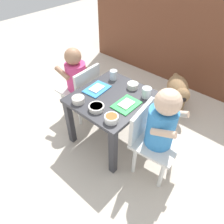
# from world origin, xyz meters

# --- Properties ---
(ground_plane) EXTENTS (7.00, 7.00, 0.00)m
(ground_plane) POSITION_xyz_m (0.00, 0.00, 0.00)
(ground_plane) COLOR beige
(kitchen_cabinet_back) EXTENTS (2.36, 0.36, 0.93)m
(kitchen_cabinet_back) POSITION_xyz_m (0.00, 1.26, 0.46)
(kitchen_cabinet_back) COLOR brown
(kitchen_cabinet_back) RESTS_ON ground
(dining_table) EXTENTS (0.49, 0.53, 0.42)m
(dining_table) POSITION_xyz_m (0.00, 0.00, 0.34)
(dining_table) COLOR #333338
(dining_table) RESTS_ON ground
(seated_child_left) EXTENTS (0.29, 0.29, 0.64)m
(seated_child_left) POSITION_xyz_m (-0.41, 0.03, 0.40)
(seated_child_left) COLOR silver
(seated_child_left) RESTS_ON ground
(seated_child_right) EXTENTS (0.31, 0.31, 0.69)m
(seated_child_right) POSITION_xyz_m (0.41, -0.04, 0.43)
(seated_child_right) COLOR silver
(seated_child_right) RESTS_ON ground
(dog) EXTENTS (0.34, 0.39, 0.32)m
(dog) POSITION_xyz_m (0.20, 0.69, 0.21)
(dog) COLOR olive
(dog) RESTS_ON ground
(food_tray_left) EXTENTS (0.15, 0.19, 0.02)m
(food_tray_left) POSITION_xyz_m (-0.14, -0.01, 0.43)
(food_tray_left) COLOR #388CD8
(food_tray_left) RESTS_ON dining_table
(food_tray_right) EXTENTS (0.14, 0.18, 0.02)m
(food_tray_right) POSITION_xyz_m (0.14, -0.01, 0.43)
(food_tray_right) COLOR green
(food_tray_right) RESTS_ON dining_table
(water_cup_left) EXTENTS (0.06, 0.06, 0.07)m
(water_cup_left) POSITION_xyz_m (0.18, 0.15, 0.46)
(water_cup_left) COLOR white
(water_cup_left) RESTS_ON dining_table
(water_cup_right) EXTENTS (0.06, 0.06, 0.07)m
(water_cup_right) POSITION_xyz_m (-0.14, 0.18, 0.46)
(water_cup_right) COLOR white
(water_cup_right) RESTS_ON dining_table
(cereal_bowl_right_side) EXTENTS (0.10, 0.10, 0.03)m
(cereal_bowl_right_side) POSITION_xyz_m (0.02, -0.17, 0.44)
(cereal_bowl_right_side) COLOR silver
(cereal_bowl_right_side) RESTS_ON dining_table
(cereal_bowl_left_side) EXTENTS (0.08, 0.08, 0.04)m
(cereal_bowl_left_side) POSITION_xyz_m (0.05, 0.18, 0.45)
(cereal_bowl_left_side) COLOR silver
(cereal_bowl_left_side) RESTS_ON dining_table
(veggie_bowl_near) EXTENTS (0.08, 0.08, 0.04)m
(veggie_bowl_near) POSITION_xyz_m (-0.13, -0.20, 0.45)
(veggie_bowl_near) COLOR silver
(veggie_bowl_near) RESTS_ON dining_table
(veggie_bowl_far) EXTENTS (0.09, 0.09, 0.04)m
(veggie_bowl_far) POSITION_xyz_m (0.16, -0.19, 0.45)
(veggie_bowl_far) COLOR white
(veggie_bowl_far) RESTS_ON dining_table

